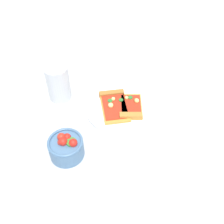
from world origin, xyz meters
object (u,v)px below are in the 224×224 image
at_px(salad_bowl, 66,147).
at_px(pizza_slice_far, 131,108).
at_px(soda_glass, 58,84).
at_px(plate, 121,108).
at_px(paper_napkin, 198,117).
at_px(pizza_slice_near, 114,104).

bearing_deg(salad_bowl, pizza_slice_far, 10.43).
xyz_separation_m(salad_bowl, soda_glass, (0.08, 0.24, 0.03)).
xyz_separation_m(plate, soda_glass, (-0.15, 0.17, 0.06)).
bearing_deg(plate, paper_napkin, -38.32).
bearing_deg(pizza_slice_far, paper_napkin, -37.18).
distance_m(plate, pizza_slice_far, 0.04).
height_order(plate, pizza_slice_far, pizza_slice_far).
relative_size(pizza_slice_near, paper_napkin, 1.08).
bearing_deg(pizza_slice_far, soda_glass, 132.92).
bearing_deg(soda_glass, pizza_slice_near, -47.10).
distance_m(pizza_slice_far, soda_glass, 0.27).
bearing_deg(salad_bowl, soda_glass, 71.49).
bearing_deg(pizza_slice_near, plate, -49.65).
xyz_separation_m(pizza_slice_far, paper_napkin, (0.18, -0.14, -0.02)).
relative_size(pizza_slice_far, salad_bowl, 1.34).
bearing_deg(paper_napkin, pizza_slice_far, 142.82).
distance_m(pizza_slice_far, salad_bowl, 0.26).
distance_m(salad_bowl, soda_glass, 0.25).
relative_size(pizza_slice_far, soda_glass, 1.04).
xyz_separation_m(soda_glass, paper_napkin, (0.36, -0.33, -0.06)).
relative_size(salad_bowl, paper_napkin, 0.66).
height_order(salad_bowl, paper_napkin, salad_bowl).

